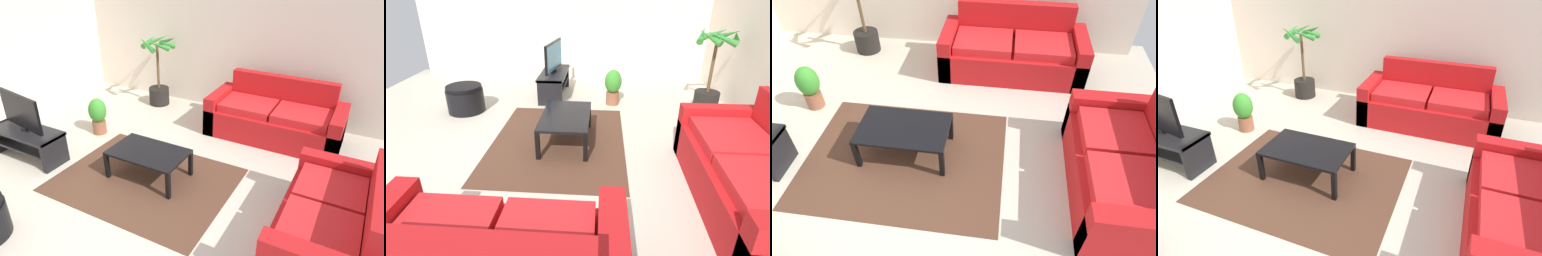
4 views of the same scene
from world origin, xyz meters
TOP-DOWN VIEW (x-y plane):
  - ground_plane at (0.00, 0.00)m, footprint 6.60×6.60m
  - wall_back at (0.00, 3.00)m, footprint 6.00×0.06m
  - couch_main at (1.13, 2.28)m, footprint 2.03×0.90m
  - couch_loveseat at (2.28, 0.23)m, footprint 0.90×1.66m
  - tv_stand at (-1.74, 0.03)m, footprint 1.10×0.45m
  - coffee_table at (0.03, 0.44)m, footprint 0.97×0.61m
  - area_rug at (0.03, 0.34)m, footprint 2.20×1.70m
  - potted_palm at (-1.19, 2.55)m, footprint 0.66×0.69m
  - potted_plant_small at (-1.38, 1.07)m, footprint 0.28×0.28m

SIDE VIEW (x-z plane):
  - ground_plane at x=0.00m, z-range 0.00..0.00m
  - area_rug at x=0.03m, z-range 0.00..0.01m
  - tv_stand at x=-1.74m, z-range 0.07..0.51m
  - couch_loveseat at x=2.28m, z-range -0.15..0.75m
  - couch_main at x=1.13m, z-range -0.15..0.75m
  - potted_plant_small at x=-1.38m, z-range 0.03..0.62m
  - coffee_table at x=0.03m, z-range 0.14..0.52m
  - potted_palm at x=-1.19m, z-range -0.13..1.19m
  - wall_back at x=0.00m, z-range 0.00..2.70m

